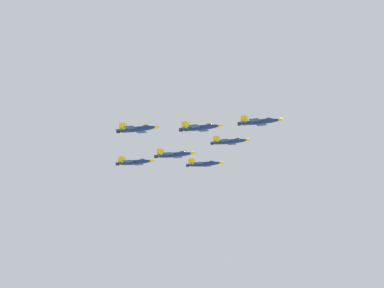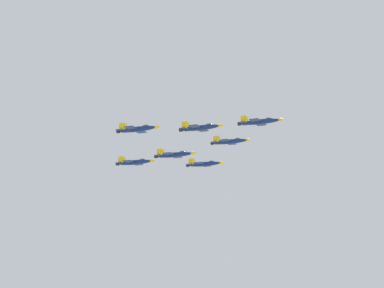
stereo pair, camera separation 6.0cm
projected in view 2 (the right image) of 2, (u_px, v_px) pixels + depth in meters
jet_lead at (260, 122)px, 226.49m from camera, size 14.67×12.37×3.58m
jet_left_wingman at (230, 141)px, 245.08m from camera, size 14.25×11.72×3.45m
jet_right_wingman at (201, 128)px, 219.76m from camera, size 14.60×11.80×3.51m
jet_left_outer at (204, 164)px, 263.18m from camera, size 14.59×11.98×3.53m
jet_right_outer at (138, 129)px, 213.40m from camera, size 14.43×11.67×3.47m
jet_slot_rear at (174, 155)px, 237.77m from camera, size 14.73×12.18×3.57m
jet_trailing at (135, 162)px, 244.05m from camera, size 14.71×11.97×3.55m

